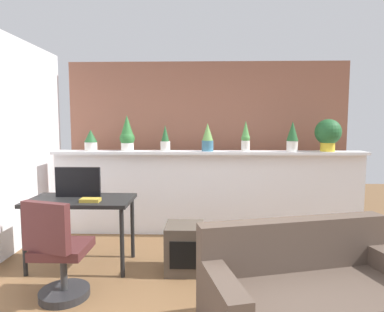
{
  "coord_description": "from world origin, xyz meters",
  "views": [
    {
      "loc": [
        -0.09,
        -2.54,
        1.54
      ],
      "look_at": [
        -0.2,
        1.33,
        1.17
      ],
      "focal_mm": 30.65,
      "sensor_mm": 36.0,
      "label": 1
    }
  ],
  "objects_px": {
    "potted_plant_2": "(165,139)",
    "tv_monitor": "(78,182)",
    "desk": "(81,206)",
    "side_cube_shelf": "(185,248)",
    "book_on_desk": "(90,200)",
    "potted_plant_0": "(91,140)",
    "potted_plant_4": "(246,137)",
    "potted_plant_1": "(127,134)",
    "office_chair": "(59,258)",
    "couch": "(310,298)",
    "potted_plant_5": "(292,136)",
    "potted_plant_3": "(208,138)",
    "potted_plant_6": "(328,133)"
  },
  "relations": [
    {
      "from": "potted_plant_5",
      "to": "couch",
      "type": "bearing_deg",
      "value": -101.31
    },
    {
      "from": "potted_plant_2",
      "to": "tv_monitor",
      "type": "xyz_separation_m",
      "value": [
        -0.85,
        -0.98,
        -0.42
      ]
    },
    {
      "from": "potted_plant_1",
      "to": "couch",
      "type": "height_order",
      "value": "potted_plant_1"
    },
    {
      "from": "office_chair",
      "to": "couch",
      "type": "xyz_separation_m",
      "value": [
        2.04,
        -0.41,
        -0.11
      ]
    },
    {
      "from": "potted_plant_0",
      "to": "potted_plant_4",
      "type": "height_order",
      "value": "potted_plant_4"
    },
    {
      "from": "potted_plant_1",
      "to": "couch",
      "type": "xyz_separation_m",
      "value": [
        1.83,
        -2.24,
        -1.12
      ]
    },
    {
      "from": "tv_monitor",
      "to": "couch",
      "type": "xyz_separation_m",
      "value": [
        2.15,
        -1.2,
        -0.63
      ]
    },
    {
      "from": "potted_plant_2",
      "to": "potted_plant_4",
      "type": "relative_size",
      "value": 0.86
    },
    {
      "from": "side_cube_shelf",
      "to": "potted_plant_5",
      "type": "bearing_deg",
      "value": 39.2
    },
    {
      "from": "potted_plant_0",
      "to": "potted_plant_2",
      "type": "xyz_separation_m",
      "value": [
        1.04,
        -0.01,
        0.01
      ]
    },
    {
      "from": "potted_plant_0",
      "to": "potted_plant_2",
      "type": "distance_m",
      "value": 1.04
    },
    {
      "from": "potted_plant_0",
      "to": "potted_plant_1",
      "type": "relative_size",
      "value": 0.59
    },
    {
      "from": "tv_monitor",
      "to": "desk",
      "type": "bearing_deg",
      "value": -55.67
    },
    {
      "from": "potted_plant_2",
      "to": "side_cube_shelf",
      "type": "distance_m",
      "value": 1.62
    },
    {
      "from": "desk",
      "to": "potted_plant_0",
      "type": "bearing_deg",
      "value": 102.5
    },
    {
      "from": "potted_plant_0",
      "to": "couch",
      "type": "distance_m",
      "value": 3.36
    },
    {
      "from": "potted_plant_5",
      "to": "potted_plant_3",
      "type": "bearing_deg",
      "value": 179.27
    },
    {
      "from": "potted_plant_1",
      "to": "side_cube_shelf",
      "type": "distance_m",
      "value": 1.88
    },
    {
      "from": "book_on_desk",
      "to": "couch",
      "type": "distance_m",
      "value": 2.23
    },
    {
      "from": "potted_plant_5",
      "to": "potted_plant_2",
      "type": "bearing_deg",
      "value": 179.64
    },
    {
      "from": "tv_monitor",
      "to": "book_on_desk",
      "type": "height_order",
      "value": "tv_monitor"
    },
    {
      "from": "potted_plant_0",
      "to": "potted_plant_4",
      "type": "bearing_deg",
      "value": -0.58
    },
    {
      "from": "potted_plant_1",
      "to": "book_on_desk",
      "type": "bearing_deg",
      "value": -94.82
    },
    {
      "from": "potted_plant_6",
      "to": "office_chair",
      "type": "xyz_separation_m",
      "value": [
        -2.96,
        -1.79,
        -1.03
      ]
    },
    {
      "from": "potted_plant_3",
      "to": "potted_plant_5",
      "type": "bearing_deg",
      "value": -0.73
    },
    {
      "from": "tv_monitor",
      "to": "couch",
      "type": "relative_size",
      "value": 0.29
    },
    {
      "from": "potted_plant_1",
      "to": "side_cube_shelf",
      "type": "bearing_deg",
      "value": -54.6
    },
    {
      "from": "potted_plant_2",
      "to": "side_cube_shelf",
      "type": "relative_size",
      "value": 0.72
    },
    {
      "from": "office_chair",
      "to": "couch",
      "type": "height_order",
      "value": "office_chair"
    },
    {
      "from": "potted_plant_3",
      "to": "book_on_desk",
      "type": "distance_m",
      "value": 1.82
    },
    {
      "from": "potted_plant_5",
      "to": "office_chair",
      "type": "relative_size",
      "value": 0.45
    },
    {
      "from": "office_chair",
      "to": "side_cube_shelf",
      "type": "xyz_separation_m",
      "value": [
        1.07,
        0.61,
        -0.14
      ]
    },
    {
      "from": "book_on_desk",
      "to": "side_cube_shelf",
      "type": "bearing_deg",
      "value": 2.96
    },
    {
      "from": "book_on_desk",
      "to": "potted_plant_6",
      "type": "bearing_deg",
      "value": 23.24
    },
    {
      "from": "potted_plant_1",
      "to": "desk",
      "type": "distance_m",
      "value": 1.37
    },
    {
      "from": "potted_plant_4",
      "to": "side_cube_shelf",
      "type": "distance_m",
      "value": 1.78
    },
    {
      "from": "potted_plant_1",
      "to": "book_on_desk",
      "type": "xyz_separation_m",
      "value": [
        -0.11,
        -1.26,
        -0.64
      ]
    },
    {
      "from": "potted_plant_1",
      "to": "potted_plant_5",
      "type": "relative_size",
      "value": 1.21
    },
    {
      "from": "potted_plant_1",
      "to": "tv_monitor",
      "type": "height_order",
      "value": "potted_plant_1"
    },
    {
      "from": "potted_plant_3",
      "to": "side_cube_shelf",
      "type": "height_order",
      "value": "potted_plant_3"
    },
    {
      "from": "potted_plant_1",
      "to": "potted_plant_6",
      "type": "bearing_deg",
      "value": -0.7
    },
    {
      "from": "tv_monitor",
      "to": "potted_plant_4",
      "type": "bearing_deg",
      "value": 26.35
    },
    {
      "from": "potted_plant_6",
      "to": "couch",
      "type": "xyz_separation_m",
      "value": [
        -0.92,
        -2.2,
        -1.14
      ]
    },
    {
      "from": "potted_plant_0",
      "to": "book_on_desk",
      "type": "xyz_separation_m",
      "value": [
        0.39,
        -1.21,
        -0.56
      ]
    },
    {
      "from": "office_chair",
      "to": "book_on_desk",
      "type": "relative_size",
      "value": 4.6
    },
    {
      "from": "potted_plant_2",
      "to": "potted_plant_3",
      "type": "height_order",
      "value": "potted_plant_3"
    },
    {
      "from": "potted_plant_1",
      "to": "couch",
      "type": "distance_m",
      "value": 3.1
    },
    {
      "from": "potted_plant_0",
      "to": "side_cube_shelf",
      "type": "xyz_separation_m",
      "value": [
        1.36,
        -1.16,
        -1.08
      ]
    },
    {
      "from": "potted_plant_3",
      "to": "couch",
      "type": "xyz_separation_m",
      "value": [
        0.71,
        -2.19,
        -1.08
      ]
    },
    {
      "from": "potted_plant_0",
      "to": "book_on_desk",
      "type": "height_order",
      "value": "potted_plant_0"
    }
  ]
}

